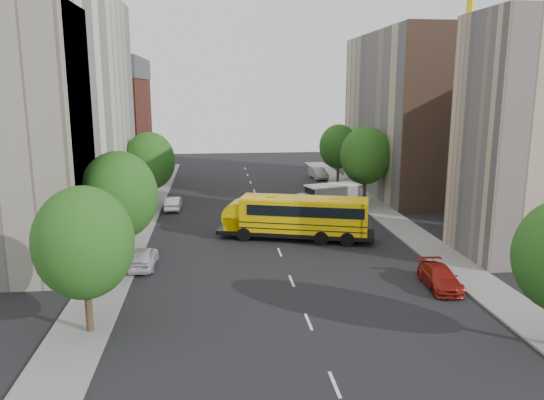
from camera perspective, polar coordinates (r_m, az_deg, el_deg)
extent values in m
plane|color=black|center=(41.30, 0.48, -4.82)|extent=(120.00, 120.00, 0.00)
cube|color=slate|center=(46.31, -14.58, -3.27)|extent=(3.00, 80.00, 0.12)
cube|color=slate|center=(48.61, 13.36, -2.50)|extent=(3.00, 80.00, 0.12)
cube|color=silver|center=(50.90, -0.86, -1.59)|extent=(0.15, 64.00, 0.01)
cube|color=beige|center=(47.20, -22.97, 8.70)|extent=(10.00, 26.00, 20.00)
cube|color=maroon|center=(68.77, -17.61, 6.87)|extent=(10.00, 15.00, 13.00)
cube|color=tan|center=(41.68, 26.87, 5.97)|extent=(10.00, 7.00, 17.00)
cube|color=#B3A78B|center=(63.54, 14.78, 8.93)|extent=(10.00, 22.00, 18.00)
cube|color=brown|center=(53.43, 19.02, 8.18)|extent=(10.10, 0.30, 18.00)
cylinder|color=gold|center=(75.01, 20.29, 15.50)|extent=(1.00, 1.00, 35.00)
cylinder|color=#38281C|center=(28.08, -19.11, -10.83)|extent=(0.36, 0.36, 2.70)
ellipsoid|color=#174412|center=(27.02, -19.58, -4.35)|extent=(4.80, 4.80, 5.52)
cylinder|color=#38281C|center=(37.31, -15.83, -4.82)|extent=(0.36, 0.36, 2.88)
ellipsoid|color=#174412|center=(36.48, -16.14, 0.49)|extent=(5.12, 5.12, 5.89)
cylinder|color=#38281C|center=(54.64, -12.84, 0.56)|extent=(0.36, 0.36, 2.81)
ellipsoid|color=#174412|center=(54.09, -13.00, 4.12)|extent=(4.99, 4.99, 5.74)
cylinder|color=#38281C|center=(56.51, 9.91, 1.12)|extent=(0.36, 0.36, 2.95)
ellipsoid|color=#174412|center=(55.95, 10.04, 4.75)|extent=(5.25, 5.25, 6.04)
cylinder|color=#38281C|center=(67.95, 7.10, 2.92)|extent=(0.36, 0.36, 2.74)
ellipsoid|color=#174412|center=(67.52, 7.17, 5.73)|extent=(4.86, 4.86, 5.59)
cube|color=black|center=(42.61, 2.51, -3.44)|extent=(12.72, 6.26, 0.33)
cube|color=yellow|center=(42.16, 3.57, -1.60)|extent=(10.36, 5.51, 2.55)
cube|color=yellow|center=(43.39, -4.18, -2.28)|extent=(2.64, 3.02, 1.11)
cube|color=black|center=(42.81, -2.70, -0.62)|extent=(1.26, 2.60, 1.33)
cube|color=yellow|center=(41.87, 3.60, 0.13)|extent=(10.30, 5.29, 0.16)
cube|color=black|center=(42.01, 3.88, -0.88)|extent=(9.53, 5.32, 0.83)
cube|color=black|center=(42.37, 3.56, -2.77)|extent=(10.38, 5.57, 0.07)
cube|color=black|center=(42.26, 3.57, -2.19)|extent=(10.38, 5.57, 0.07)
cube|color=yellow|center=(41.90, 10.45, -1.86)|extent=(0.95, 2.71, 2.55)
cube|color=yellow|center=(42.29, -0.44, 0.42)|extent=(0.83, 0.83, 0.11)
cube|color=yellow|center=(41.64, 7.09, 0.15)|extent=(0.83, 0.83, 0.11)
cylinder|color=yellow|center=(43.25, -4.19, -1.56)|extent=(2.96, 3.11, 2.33)
cylinder|color=red|center=(41.52, -2.62, -2.35)|extent=(0.54, 0.20, 0.55)
cylinder|color=black|center=(42.09, -3.61, -3.73)|extent=(1.16, 0.64, 1.11)
cylinder|color=black|center=(44.69, -2.76, -2.79)|extent=(1.16, 0.64, 1.11)
cylinder|color=black|center=(41.05, 5.64, -4.17)|extent=(1.16, 0.64, 1.11)
cylinder|color=black|center=(43.72, 5.93, -3.18)|extent=(1.16, 0.64, 1.11)
cylinder|color=black|center=(40.95, 8.74, -4.30)|extent=(1.16, 0.64, 1.11)
cylinder|color=black|center=(43.62, 8.84, -3.29)|extent=(1.16, 0.64, 1.11)
cube|color=black|center=(51.67, 6.01, -0.83)|extent=(6.89, 4.06, 0.33)
cube|color=silver|center=(51.70, 6.57, 0.46)|extent=(5.41, 3.49, 1.96)
cube|color=silver|center=(50.36, 3.67, -0.17)|extent=(2.08, 2.44, 1.31)
cube|color=silver|center=(51.50, 6.59, 1.59)|extent=(5.65, 3.66, 0.13)
cylinder|color=black|center=(49.62, 4.24, -1.43)|extent=(0.96, 0.54, 0.92)
cylinder|color=black|center=(51.50, 3.09, -0.92)|extent=(0.96, 0.54, 0.92)
cylinder|color=black|center=(50.88, 6.84, -1.15)|extent=(0.96, 0.54, 0.92)
cylinder|color=black|center=(52.71, 5.63, -0.66)|extent=(0.96, 0.54, 0.92)
cylinder|color=black|center=(52.13, 9.10, -0.90)|extent=(0.96, 0.54, 0.92)
cylinder|color=black|center=(53.92, 7.84, -0.43)|extent=(0.96, 0.54, 0.92)
imported|color=silver|center=(36.99, -13.70, -6.00)|extent=(1.79, 4.28, 1.45)
imported|color=white|center=(53.74, -10.57, -0.34)|extent=(1.49, 4.06, 1.33)
imported|color=maroon|center=(34.09, 17.61, -7.93)|extent=(2.15, 4.60, 1.30)
imported|color=#A1A39D|center=(71.50, 5.00, 2.92)|extent=(2.06, 4.72, 1.51)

